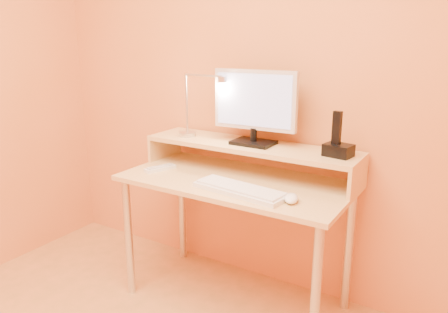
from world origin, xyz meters
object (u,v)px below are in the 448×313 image
Objects in this scene: keyboard at (240,190)px; mouse at (291,198)px; monitor_panel at (255,100)px; remote_control at (160,169)px; lamp_base at (187,134)px; phone_dock at (338,150)px.

keyboard is 4.32× the size of mouse.
monitor_panel is at bearing 120.42° from mouse.
remote_control is at bearing 156.96° from mouse.
keyboard is (0.10, -0.33, -0.39)m from monitor_panel.
remote_control is (-0.46, -0.24, -0.39)m from monitor_panel.
phone_dock is at bearing 1.95° from lamp_base.
remote_control is (-0.93, -0.23, -0.18)m from phone_dock.
mouse is (0.26, 0.01, 0.01)m from keyboard.
phone_dock is 1.19× the size of mouse.
lamp_base is at bearing 98.81° from remote_control.
monitor_panel reaches higher than keyboard.
phone_dock is at bearing -4.85° from monitor_panel.
lamp_base is 0.21× the size of keyboard.
phone_dock reaches higher than lamp_base.
lamp_base is 0.83m from mouse.
monitor_panel reaches higher than remote_control.
mouse reaches higher than keyboard.
monitor_panel is at bearing -172.30° from phone_dock.
remote_control is (-0.82, 0.07, -0.01)m from mouse.
keyboard is at bearing 12.10° from remote_control.
keyboard is at bearing -28.97° from lamp_base.
phone_dock reaches higher than keyboard.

